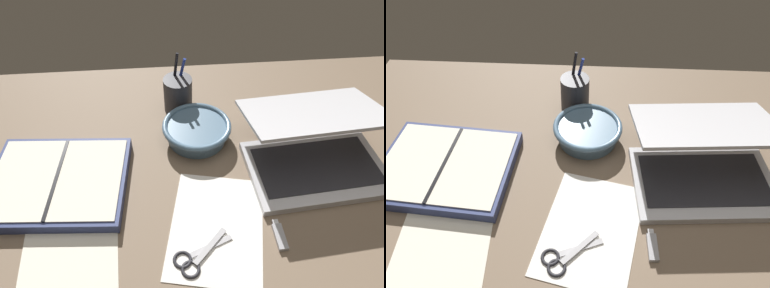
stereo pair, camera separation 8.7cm
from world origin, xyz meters
TOP-DOWN VIEW (x-y plane):
  - desk_top at (0.00, 0.00)cm, footprint 140.00×100.00cm
  - laptop at (24.80, 5.19)cm, footprint 34.51×31.31cm
  - bowl at (-2.53, 16.22)cm, footprint 17.80×17.80cm
  - pen_cup at (-6.57, 28.69)cm, footprint 7.87×7.87cm
  - planner at (-35.99, 3.20)cm, footprint 33.14×28.08cm
  - scissors at (-6.59, -18.31)cm, footprint 12.58×10.51cm
  - paper_sheet_front at (-0.77, -11.00)cm, footprint 24.63×30.47cm
  - paper_sheet_beside_planner at (-31.02, -16.28)cm, footprint 20.63×23.14cm
  - usb_drive at (11.93, -14.65)cm, footprint 2.19×7.25cm

SIDE VIEW (x-z plane):
  - desk_top at x=0.00cm, z-range 0.00..2.00cm
  - paper_sheet_front at x=-0.77cm, z-range 2.00..2.16cm
  - paper_sheet_beside_planner at x=-31.02cm, z-range 2.00..2.16cm
  - scissors at x=-6.59cm, z-range 1.94..2.74cm
  - usb_drive at x=11.93cm, z-range 2.00..3.00cm
  - planner at x=-35.99cm, z-range 1.91..5.06cm
  - bowl at x=-2.53cm, z-range 2.32..7.36cm
  - laptop at x=24.80cm, z-range -0.78..14.56cm
  - pen_cup at x=-6.57cm, z-range -1.21..15.55cm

